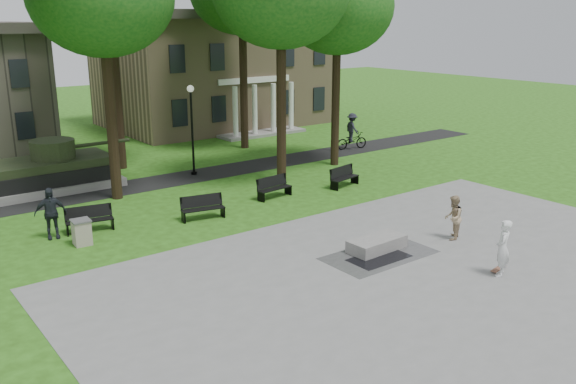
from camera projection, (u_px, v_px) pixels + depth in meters
The scene contains 20 objects.
ground at pixel (342, 241), 22.82m from camera, with size 120.00×120.00×0.00m, color #254B11.
plaza at pixel (449, 286), 18.98m from camera, with size 22.00×16.00×0.02m, color gray.
footpath at pixel (189, 177), 32.00m from camera, with size 44.00×2.60×0.01m, color black.
building_right at pixel (214, 67), 47.34m from camera, with size 17.00×12.00×8.60m.
tree_3 at pixel (338, 7), 32.37m from camera, with size 6.00×6.00×11.19m.
lamp_mid at pixel (192, 123), 31.76m from camera, with size 0.36×0.36×4.73m.
lamp_right at pixel (336, 106), 37.57m from camera, with size 0.36×0.36×4.73m.
tank_monument at pixel (50, 172), 29.55m from camera, with size 7.45×3.40×2.40m.
puddle at pixel (379, 258), 21.15m from camera, with size 2.20×1.20×0.00m, color black.
concrete_block at pixel (377, 244), 21.85m from camera, with size 2.20×1.00×0.45m, color gray.
skateboard at pixel (498, 269), 20.12m from camera, with size 0.78×0.20×0.07m, color brown.
skateboarder at pixel (503, 248), 19.49m from camera, with size 0.69×0.45×1.88m, color silver.
friend_watching at pixel (453, 217), 22.77m from camera, with size 0.82×0.64×1.69m, color tan.
pedestrian_walker at pixel (51, 213), 22.85m from camera, with size 1.17×0.49×1.99m, color #20242A.
cyclist at pixel (352, 134), 38.59m from camera, with size 2.21×1.30×2.29m.
park_bench_0 at pixel (89, 218), 23.76m from camera, with size 1.85×0.87×1.00m.
park_bench_1 at pixel (202, 207), 25.21m from camera, with size 1.85×0.87×1.00m.
park_bench_2 at pixel (274, 187), 28.21m from camera, with size 1.84×0.72×1.00m.
park_bench_3 at pixel (344, 176), 30.08m from camera, with size 1.85×0.88×1.00m.
trash_bin at pixel (82, 232), 22.35m from camera, with size 0.70×0.70×0.96m.
Camera 1 is at (-14.56, -15.85, 8.06)m, focal length 38.00 mm.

